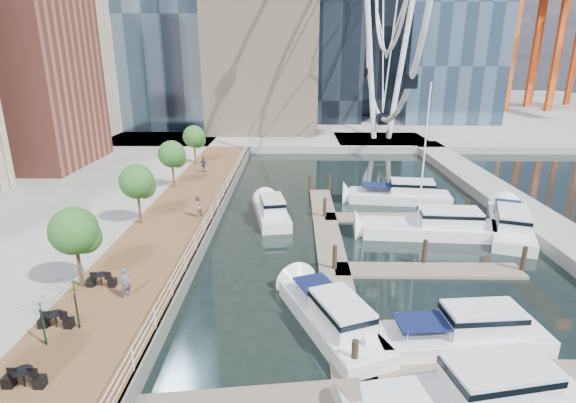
% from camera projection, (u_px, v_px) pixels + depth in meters
% --- Properties ---
extents(ground, '(520.00, 520.00, 0.00)m').
position_uv_depth(ground, '(285.00, 347.00, 21.36)').
color(ground, black).
rests_on(ground, ground).
extents(boardwalk, '(6.00, 60.00, 1.00)m').
position_uv_depth(boardwalk, '(176.00, 224.00, 35.61)').
color(boardwalk, brown).
rests_on(boardwalk, ground).
extents(seawall, '(0.25, 60.00, 1.00)m').
position_uv_depth(seawall, '(214.00, 225.00, 35.57)').
color(seawall, '#595954').
rests_on(seawall, ground).
extents(land_far, '(200.00, 114.00, 1.00)m').
position_uv_depth(land_far, '(293.00, 107.00, 118.28)').
color(land_far, gray).
rests_on(land_far, ground).
extents(breakwater, '(4.00, 60.00, 1.00)m').
position_uv_depth(breakwater, '(514.00, 206.00, 39.97)').
color(breakwater, gray).
rests_on(breakwater, ground).
extents(pier, '(14.00, 12.00, 1.00)m').
position_uv_depth(pier, '(381.00, 142.00, 70.50)').
color(pier, gray).
rests_on(pier, ground).
extents(railing, '(0.10, 60.00, 1.05)m').
position_uv_depth(railing, '(212.00, 212.00, 35.25)').
color(railing, white).
rests_on(railing, boardwalk).
extents(floating_docks, '(16.00, 34.00, 2.60)m').
position_uv_depth(floating_docks, '(405.00, 252.00, 30.60)').
color(floating_docks, '#6D6051').
rests_on(floating_docks, ground).
extents(street_trees, '(2.60, 42.60, 4.60)m').
position_uv_depth(street_trees, '(137.00, 182.00, 33.53)').
color(street_trees, '#3F2B1C').
rests_on(street_trees, ground).
extents(cafe_tables, '(2.50, 13.70, 0.74)m').
position_uv_depth(cafe_tables, '(41.00, 346.00, 19.18)').
color(cafe_tables, black).
rests_on(cafe_tables, ground).
extents(yacht_foreground, '(9.30, 3.30, 2.15)m').
position_uv_depth(yacht_foreground, '(458.00, 348.00, 21.28)').
color(yacht_foreground, silver).
rests_on(yacht_foreground, ground).
extents(pedestrian_near, '(0.70, 0.73, 1.69)m').
position_uv_depth(pedestrian_near, '(126.00, 283.00, 23.61)').
color(pedestrian_near, '#4C4E66').
rests_on(pedestrian_near, boardwalk).
extents(pedestrian_mid, '(1.03, 1.10, 1.81)m').
position_uv_depth(pedestrian_mid, '(197.00, 206.00, 35.56)').
color(pedestrian_mid, gray).
rests_on(pedestrian_mid, boardwalk).
extents(pedestrian_far, '(1.05, 0.58, 1.69)m').
position_uv_depth(pedestrian_far, '(204.00, 165.00, 49.60)').
color(pedestrian_far, '#383B46').
rests_on(pedestrian_far, boardwalk).
extents(moored_yachts, '(24.18, 31.40, 11.50)m').
position_uv_depth(moored_yachts, '(420.00, 243.00, 33.38)').
color(moored_yachts, white).
rests_on(moored_yachts, ground).
extents(cafe_seating, '(3.88, 12.21, 2.56)m').
position_uv_depth(cafe_seating, '(22.00, 357.00, 17.18)').
color(cafe_seating, '#103C1E').
rests_on(cafe_seating, ground).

